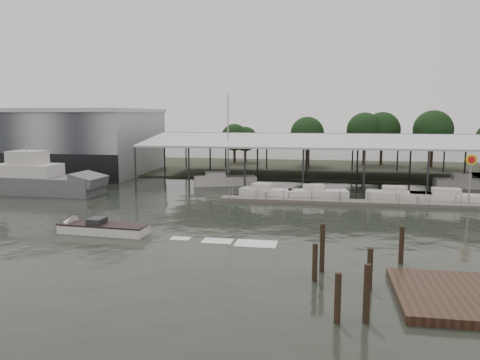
% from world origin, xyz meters
% --- Properties ---
extents(ground, '(200.00, 200.00, 0.00)m').
position_xyz_m(ground, '(0.00, 0.00, 0.00)').
color(ground, '#242A22').
rests_on(ground, ground).
extents(land_strip_far, '(140.00, 30.00, 0.30)m').
position_xyz_m(land_strip_far, '(0.00, 42.00, 0.10)').
color(land_strip_far, '#3B3F2F').
rests_on(land_strip_far, ground).
extents(land_strip_west, '(20.00, 40.00, 0.30)m').
position_xyz_m(land_strip_west, '(-40.00, 30.00, 0.10)').
color(land_strip_west, '#3B3F2F').
rests_on(land_strip_west, ground).
extents(storage_warehouse, '(24.50, 20.50, 10.50)m').
position_xyz_m(storage_warehouse, '(-28.00, 29.94, 5.29)').
color(storage_warehouse, '#A3A8AE').
rests_on(storage_warehouse, ground).
extents(covered_boat_shed, '(58.24, 24.00, 6.96)m').
position_xyz_m(covered_boat_shed, '(17.00, 28.00, 6.13)').
color(covered_boat_shed, silver).
rests_on(covered_boat_shed, ground).
extents(trawler_dock, '(3.00, 18.00, 0.50)m').
position_xyz_m(trawler_dock, '(-30.00, 14.00, 0.25)').
color(trawler_dock, '#625E56').
rests_on(trawler_dock, ground).
extents(floating_dock, '(28.00, 2.00, 1.40)m').
position_xyz_m(floating_dock, '(15.00, 10.00, 0.20)').
color(floating_dock, '#625E56').
rests_on(floating_dock, ground).
extents(shell_fuel_sign, '(1.10, 0.18, 5.55)m').
position_xyz_m(shell_fuel_sign, '(27.00, 9.99, 3.93)').
color(shell_fuel_sign, gray).
rests_on(shell_fuel_sign, ground).
extents(grey_trawler, '(17.11, 5.45, 8.84)m').
position_xyz_m(grey_trawler, '(-22.28, 10.49, 1.58)').
color(grey_trawler, '#555A5E').
rests_on(grey_trawler, ground).
extents(white_sailboat, '(8.77, 5.16, 12.55)m').
position_xyz_m(white_sailboat, '(-1.12, 21.04, 0.65)').
color(white_sailboat, silver).
rests_on(white_sailboat, ground).
extents(speedboat_underway, '(18.97, 3.40, 2.00)m').
position_xyz_m(speedboat_underway, '(-5.93, -6.31, 0.39)').
color(speedboat_underway, silver).
rests_on(speedboat_underway, ground).
extents(moored_cruiser_0, '(6.31, 3.48, 1.70)m').
position_xyz_m(moored_cruiser_0, '(5.64, 12.49, 0.61)').
color(moored_cruiser_0, silver).
rests_on(moored_cruiser_0, ground).
extents(moored_cruiser_1, '(6.94, 3.18, 1.70)m').
position_xyz_m(moored_cruiser_1, '(11.57, 12.40, 0.61)').
color(moored_cruiser_1, silver).
rests_on(moored_cruiser_1, ground).
extents(moored_cruiser_2, '(7.19, 2.88, 1.70)m').
position_xyz_m(moored_cruiser_2, '(20.40, 12.88, 0.61)').
color(moored_cruiser_2, silver).
rests_on(moored_cruiser_2, ground).
extents(moored_cruiser_3, '(8.55, 3.16, 1.70)m').
position_xyz_m(moored_cruiser_3, '(25.75, 12.26, 0.61)').
color(moored_cruiser_3, silver).
rests_on(moored_cruiser_3, ground).
extents(mooring_pilings, '(5.77, 9.97, 3.61)m').
position_xyz_m(mooring_pilings, '(13.83, -15.26, 0.98)').
color(mooring_pilings, '#332419').
rests_on(mooring_pilings, ground).
extents(horizon_tree_line, '(67.73, 10.34, 10.34)m').
position_xyz_m(horizon_tree_line, '(24.52, 48.18, 6.07)').
color(horizon_tree_line, black).
rests_on(horizon_tree_line, ground).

